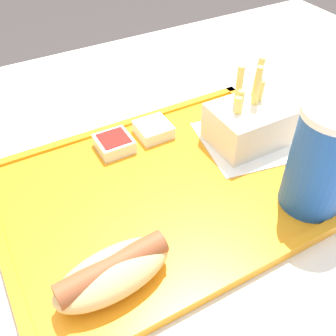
{
  "coord_description": "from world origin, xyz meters",
  "views": [
    {
      "loc": [
        0.13,
        0.28,
        1.13
      ],
      "look_at": [
        -0.04,
        -0.02,
        0.82
      ],
      "focal_mm": 42.0,
      "sensor_mm": 36.0,
      "label": 1
    }
  ],
  "objects_px": {
    "fries_carton": "(247,123)",
    "sauce_cup_ketchup": "(114,143)",
    "soda_cup": "(322,159)",
    "sauce_cup_mayo": "(153,129)",
    "hot_dog_far": "(113,272)"
  },
  "relations": [
    {
      "from": "fries_carton",
      "to": "sauce_cup_ketchup",
      "type": "xyz_separation_m",
      "value": [
        0.16,
        -0.07,
        -0.02
      ]
    },
    {
      "from": "hot_dog_far",
      "to": "fries_carton",
      "type": "xyz_separation_m",
      "value": [
        -0.25,
        -0.12,
        0.01
      ]
    },
    {
      "from": "soda_cup",
      "to": "hot_dog_far",
      "type": "distance_m",
      "value": 0.25
    },
    {
      "from": "fries_carton",
      "to": "sauce_cup_ketchup",
      "type": "distance_m",
      "value": 0.18
    },
    {
      "from": "soda_cup",
      "to": "hot_dog_far",
      "type": "height_order",
      "value": "soda_cup"
    },
    {
      "from": "hot_dog_far",
      "to": "fries_carton",
      "type": "height_order",
      "value": "fries_carton"
    },
    {
      "from": "hot_dog_far",
      "to": "sauce_cup_mayo",
      "type": "bearing_deg",
      "value": -126.61
    },
    {
      "from": "fries_carton",
      "to": "sauce_cup_mayo",
      "type": "bearing_deg",
      "value": -35.77
    },
    {
      "from": "sauce_cup_mayo",
      "to": "sauce_cup_ketchup",
      "type": "distance_m",
      "value": 0.06
    },
    {
      "from": "soda_cup",
      "to": "hot_dog_far",
      "type": "xyz_separation_m",
      "value": [
        0.24,
        -0.01,
        -0.04
      ]
    },
    {
      "from": "hot_dog_far",
      "to": "sauce_cup_ketchup",
      "type": "xyz_separation_m",
      "value": [
        -0.08,
        -0.19,
        -0.01
      ]
    },
    {
      "from": "soda_cup",
      "to": "fries_carton",
      "type": "height_order",
      "value": "soda_cup"
    },
    {
      "from": "sauce_cup_mayo",
      "to": "fries_carton",
      "type": "bearing_deg",
      "value": 144.23
    },
    {
      "from": "sauce_cup_ketchup",
      "to": "soda_cup",
      "type": "bearing_deg",
      "value": 128.65
    },
    {
      "from": "sauce_cup_ketchup",
      "to": "sauce_cup_mayo",
      "type": "bearing_deg",
      "value": -177.72
    }
  ]
}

